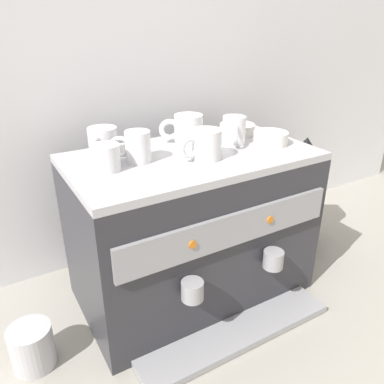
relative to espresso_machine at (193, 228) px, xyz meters
name	(u,v)px	position (x,y,z in m)	size (l,w,h in m)	color
ground_plane	(192,288)	(0.00, 0.00, -0.23)	(4.00, 4.00, 0.00)	#9E998E
tiled_backsplash_wall	(142,111)	(0.00, 0.34, 0.28)	(2.80, 0.03, 1.02)	silver
espresso_machine	(193,228)	(0.00, 0.00, 0.00)	(0.68, 0.49, 0.46)	#2D2D33
ceramic_cup_0	(187,129)	(0.04, 0.10, 0.27)	(0.12, 0.08, 0.08)	white
ceramic_cup_1	(205,145)	(0.01, -0.05, 0.27)	(0.12, 0.08, 0.08)	white
ceramic_cup_2	(136,147)	(-0.16, 0.02, 0.27)	(0.10, 0.07, 0.08)	white
ceramic_cup_3	(234,131)	(0.15, 0.02, 0.27)	(0.08, 0.10, 0.08)	white
ceramic_cup_4	(106,158)	(-0.24, 0.00, 0.27)	(0.07, 0.11, 0.07)	white
ceramic_cup_5	(103,142)	(-0.22, 0.11, 0.27)	(0.09, 0.11, 0.08)	white
ceramic_bowl_0	(237,129)	(0.23, 0.10, 0.25)	(0.11, 0.11, 0.03)	white
ceramic_bowl_1	(271,138)	(0.24, -0.04, 0.25)	(0.10, 0.10, 0.04)	white
coffee_grinder	(301,191)	(0.51, 0.06, -0.02)	(0.15, 0.15, 0.42)	black
milk_pitcher	(32,347)	(-0.49, -0.05, -0.17)	(0.11, 0.11, 0.12)	#B7B7BC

